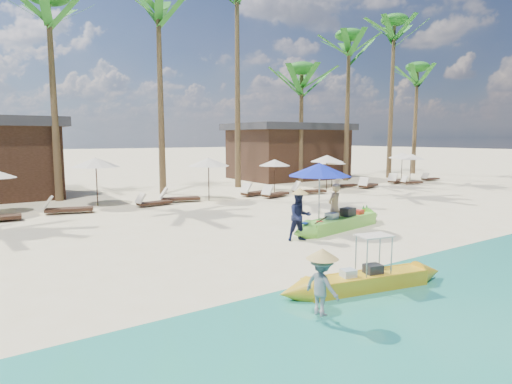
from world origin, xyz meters
TOP-DOWN VIEW (x-y plane):
  - ground at (0.00, 0.00)m, footprint 240.00×240.00m
  - wet_sand_strip at (0.00, -5.00)m, footprint 240.00×4.50m
  - green_canoe at (3.75, 1.28)m, footprint 5.58×1.32m
  - yellow_canoe at (-0.15, -3.43)m, footprint 4.49×1.21m
  - tourist at (3.58, 1.41)m, footprint 0.67×0.52m
  - vendor_green at (1.45, 0.74)m, footprint 0.90×0.79m
  - vendor_yellow at (-2.12, -4.20)m, footprint 0.48×0.73m
  - blue_umbrella at (2.96, 1.54)m, footprint 2.19×2.19m
  - resort_parasol_5 at (-2.13, 11.46)m, footprint 2.23×2.23m
  - lounger_5_left at (-3.78, 10.04)m, footprint 2.08×1.14m
  - resort_parasol_6 at (3.05, 9.99)m, footprint 2.15×2.15m
  - lounger_6_left at (0.00, 9.93)m, footprint 1.79×0.78m
  - lounger_6_right at (1.51, 10.43)m, footprint 2.08×1.11m
  - resort_parasol_7 at (7.94, 10.99)m, footprint 1.89×1.89m
  - lounger_7_left at (6.01, 10.24)m, footprint 2.01×0.93m
  - lounger_7_right at (6.57, 9.12)m, footprint 1.96×1.13m
  - resort_parasol_8 at (11.33, 10.14)m, footprint 2.09×2.09m
  - lounger_8_left at (8.94, 9.17)m, footprint 2.07×1.15m
  - resort_parasol_9 at (12.70, 11.11)m, footprint 1.83×1.83m
  - lounger_9_left at (13.14, 10.40)m, footprint 1.67×0.74m
  - lounger_9_right at (14.12, 9.30)m, footprint 1.99×1.16m
  - resort_parasol_10 at (19.58, 10.18)m, footprint 2.00×2.00m
  - lounger_10_left at (18.02, 10.13)m, footprint 2.04×1.06m
  - lounger_10_right at (18.27, 9.14)m, footprint 1.69×0.82m
  - resort_parasol_11 at (20.24, 11.45)m, footprint 2.03×2.03m
  - lounger_11_left at (21.65, 9.97)m, footprint 1.63×0.55m
  - palm_3 at (-3.36, 14.27)m, footprint 2.08×2.08m
  - palm_4 at (2.15, 14.01)m, footprint 2.08×2.08m
  - palm_5 at (7.45, 14.38)m, footprint 2.08×2.08m
  - palm_6 at (12.84, 14.52)m, footprint 2.08×2.08m
  - palm_7 at (16.57, 13.68)m, footprint 2.08×2.08m
  - palm_8 at (21.07, 13.33)m, footprint 2.08×2.08m
  - palm_9 at (26.21, 14.81)m, footprint 2.08×2.08m
  - pavilion_east at (14.00, 17.50)m, footprint 8.80×6.60m

SIDE VIEW (x-z plane):
  - ground at x=0.00m, z-range 0.00..0.00m
  - wet_sand_strip at x=0.00m, z-range 0.00..0.01m
  - lounger_9_left at x=13.14m, z-range -0.09..0.46m
  - lounger_11_left at x=21.65m, z-range -0.09..0.46m
  - lounger_10_right at x=18.27m, z-range -0.09..0.46m
  - yellow_canoe at x=-0.15m, z-range -0.40..0.78m
  - lounger_6_left at x=0.00m, z-range -0.10..0.49m
  - lounger_7_right at x=6.57m, z-range -0.11..0.53m
  - lounger_9_right at x=14.12m, z-range -0.11..0.54m
  - lounger_7_left at x=6.01m, z-range -0.11..0.55m
  - lounger_10_left at x=18.02m, z-range -0.11..0.55m
  - lounger_8_left at x=8.94m, z-range -0.11..0.56m
  - lounger_6_right at x=1.51m, z-range -0.11..0.56m
  - lounger_5_left at x=-3.78m, z-range -0.11..0.56m
  - green_canoe at x=3.75m, z-range -0.12..0.60m
  - vendor_yellow at x=-2.12m, z-range 0.18..1.24m
  - vendor_green at x=1.45m, z-range 0.00..1.55m
  - tourist at x=3.58m, z-range 0.00..1.63m
  - resort_parasol_9 at x=12.70m, z-range 0.76..2.65m
  - resort_parasol_7 at x=7.94m, z-range 0.78..2.73m
  - resort_parasol_10 at x=19.58m, z-range 0.83..2.89m
  - resort_parasol_11 at x=20.24m, z-range 0.84..2.94m
  - resort_parasol_8 at x=11.33m, z-range 0.86..3.02m
  - resort_parasol_6 at x=3.05m, z-range 0.89..3.10m
  - resort_parasol_5 at x=-2.13m, z-range 0.92..3.22m
  - blue_umbrella at x=2.96m, z-range 0.95..3.31m
  - pavilion_east at x=14.00m, z-range 0.05..4.35m
  - palm_6 at x=12.84m, z-range 2.79..11.31m
  - palm_9 at x=26.21m, z-range 3.14..12.97m
  - palm_3 at x=-3.36m, z-range 3.32..13.83m
  - palm_7 at x=16.57m, z-range 3.46..14.53m
  - palm_4 at x=2.15m, z-range 3.60..15.30m
  - palm_8 at x=21.07m, z-range 3.83..16.53m
  - palm_5 at x=7.45m, z-range 4.02..17.62m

